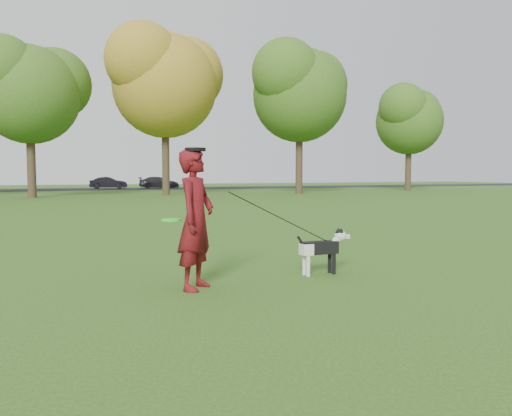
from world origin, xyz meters
name	(u,v)px	position (x,y,z in m)	size (l,w,h in m)	color
ground	(288,278)	(0.00, 0.00, 0.00)	(120.00, 120.00, 0.00)	#285116
road	(88,189)	(0.00, 40.00, 0.01)	(120.00, 7.00, 0.02)	black
man	(196,219)	(-1.32, -0.16, 0.85)	(0.62, 0.41, 1.71)	#550C0C
dog	(323,246)	(0.56, 0.03, 0.39)	(0.85, 0.17, 0.65)	black
car_mid	(108,183)	(1.71, 40.00, 0.55)	(1.13, 3.24, 1.07)	black
car_right	(159,183)	(6.22, 40.00, 0.55)	(1.50, 3.68, 1.07)	#242229
man_held_items	(282,219)	(-0.14, -0.10, 0.82)	(2.45, 0.42, 1.29)	#20FF2A
tree_row	(76,73)	(-1.43, 26.07, 7.41)	(51.74, 8.86, 12.01)	#38281C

